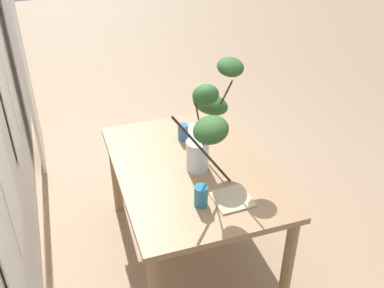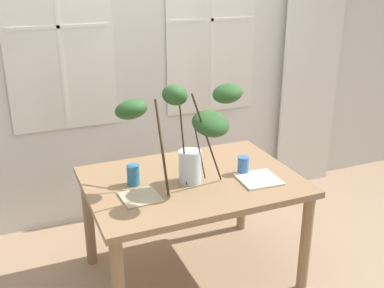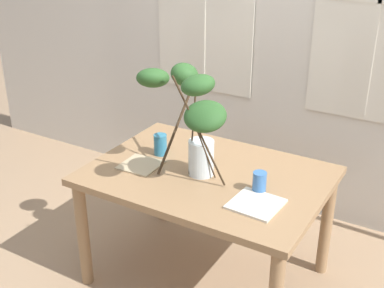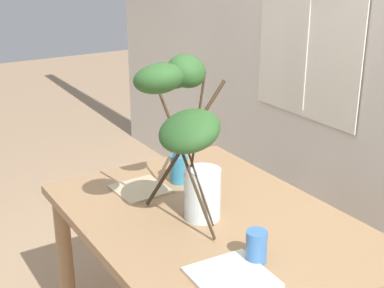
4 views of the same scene
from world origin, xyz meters
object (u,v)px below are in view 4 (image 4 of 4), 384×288
object	(u,v)px
vase_with_branches	(184,124)
plate_square_left	(140,189)
dining_table	(211,240)
drinking_glass_blue_right	(256,247)
plate_square_right	(232,277)
drinking_glass_blue_left	(179,169)

from	to	relation	value
vase_with_branches	plate_square_left	bearing A→B (deg)	-172.84
dining_table	drinking_glass_blue_right	world-z (taller)	drinking_glass_blue_right
dining_table	drinking_glass_blue_right	size ratio (longest dim) A/B	11.58
vase_with_branches	drinking_glass_blue_right	size ratio (longest dim) A/B	6.11
plate_square_right	drinking_glass_blue_right	bearing A→B (deg)	107.17
dining_table	drinking_glass_blue_right	distance (m)	0.37
plate_square_left	drinking_glass_blue_left	bearing A→B (deg)	85.48
drinking_glass_blue_right	plate_square_right	world-z (taller)	drinking_glass_blue_right
plate_square_left	plate_square_right	bearing A→B (deg)	-4.34
vase_with_branches	plate_square_right	distance (m)	0.59
vase_with_branches	dining_table	bearing A→B (deg)	50.70
vase_with_branches	drinking_glass_blue_right	distance (m)	0.52
dining_table	drinking_glass_blue_left	world-z (taller)	drinking_glass_blue_left
vase_with_branches	drinking_glass_blue_left	world-z (taller)	vase_with_branches
dining_table	vase_with_branches	bearing A→B (deg)	-129.30
drinking_glass_blue_right	plate_square_right	distance (m)	0.15
drinking_glass_blue_right	plate_square_left	bearing A→B (deg)	-174.12
drinking_glass_blue_left	plate_square_left	bearing A→B (deg)	-94.52
drinking_glass_blue_left	plate_square_right	xyz separation A→B (m)	(0.74, -0.25, -0.06)
drinking_glass_blue_left	plate_square_right	distance (m)	0.78
drinking_glass_blue_right	plate_square_left	world-z (taller)	drinking_glass_blue_right
plate_square_right	drinking_glass_blue_left	bearing A→B (deg)	161.65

